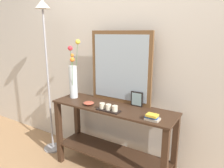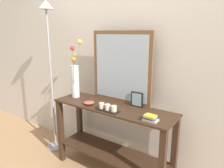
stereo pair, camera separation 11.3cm
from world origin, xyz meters
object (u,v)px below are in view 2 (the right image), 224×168
object	(u,v)px
decorative_bowl	(89,103)
picture_frame_small	(137,100)
candle_tray	(108,108)
floor_lamp	(49,54)
mirror_leaning	(121,68)
book_stack	(150,118)
console_table	(112,132)
tall_vase_left	(75,77)

from	to	relation	value
decorative_bowl	picture_frame_small	bearing A→B (deg)	27.22
candle_tray	floor_lamp	distance (m)	1.09
decorative_bowl	mirror_leaning	bearing A→B (deg)	48.65
picture_frame_small	book_stack	distance (m)	0.37
mirror_leaning	decorative_bowl	world-z (taller)	mirror_leaning
console_table	mirror_leaning	distance (m)	0.71
tall_vase_left	floor_lamp	xyz separation A→B (m)	(-0.40, -0.03, 0.25)
console_table	candle_tray	bearing A→B (deg)	-73.29
mirror_leaning	picture_frame_small	bearing A→B (deg)	-8.01
console_table	tall_vase_left	size ratio (longest dim) A/B	2.00
mirror_leaning	book_stack	bearing A→B (deg)	-29.86
picture_frame_small	decorative_bowl	xyz separation A→B (m)	(-0.45, -0.23, -0.06)
book_stack	tall_vase_left	bearing A→B (deg)	172.48
tall_vase_left	decorative_bowl	bearing A→B (deg)	-20.94
console_table	floor_lamp	world-z (taller)	floor_lamp
mirror_leaning	candle_tray	size ratio (longest dim) A/B	3.17
console_table	book_stack	bearing A→B (deg)	-13.03
tall_vase_left	decorative_bowl	world-z (taller)	tall_vase_left
console_table	mirror_leaning	size ratio (longest dim) A/B	1.75
mirror_leaning	tall_vase_left	distance (m)	0.58
console_table	book_stack	distance (m)	0.60
floor_lamp	mirror_leaning	bearing A→B (deg)	10.77
book_stack	console_table	bearing A→B (deg)	166.97
console_table	picture_frame_small	distance (m)	0.46
mirror_leaning	candle_tray	world-z (taller)	mirror_leaning
tall_vase_left	decorative_bowl	xyz separation A→B (m)	(0.31, -0.12, -0.22)
console_table	book_stack	world-z (taller)	book_stack
book_stack	decorative_bowl	bearing A→B (deg)	178.62
candle_tray	decorative_bowl	world-z (taller)	candle_tray
floor_lamp	candle_tray	bearing A→B (deg)	-6.98
candle_tray	book_stack	bearing A→B (deg)	2.16
mirror_leaning	picture_frame_small	xyz separation A→B (m)	(0.22, -0.03, -0.31)
tall_vase_left	candle_tray	xyz separation A→B (m)	(0.59, -0.15, -0.22)
console_table	decorative_bowl	bearing A→B (deg)	-157.88
tall_vase_left	decorative_bowl	distance (m)	0.40
picture_frame_small	book_stack	xyz separation A→B (m)	(0.27, -0.25, -0.05)
candle_tray	book_stack	xyz separation A→B (m)	(0.45, 0.02, -0.00)
picture_frame_small	console_table	bearing A→B (deg)	-147.76
tall_vase_left	picture_frame_small	world-z (taller)	tall_vase_left
mirror_leaning	book_stack	size ratio (longest dim) A/B	5.83
mirror_leaning	book_stack	distance (m)	0.67
tall_vase_left	candle_tray	world-z (taller)	tall_vase_left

